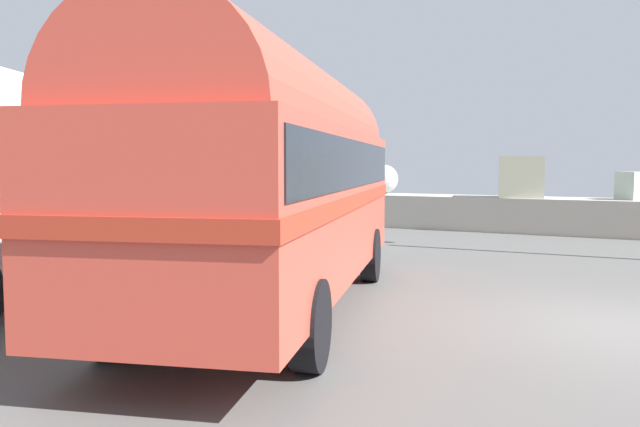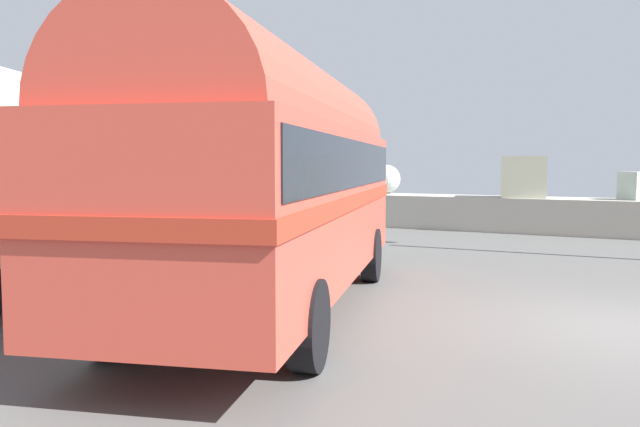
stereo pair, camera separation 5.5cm
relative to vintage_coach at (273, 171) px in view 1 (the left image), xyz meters
name	(u,v)px [view 1 (the left image)]	position (x,y,z in m)	size (l,w,h in m)	color
ground	(636,331)	(4.71, 1.23, -2.04)	(32.00, 26.00, 0.02)	#555452
vintage_coach	(273,171)	(0.00, 0.00, 0.00)	(4.77, 8.91, 3.70)	black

